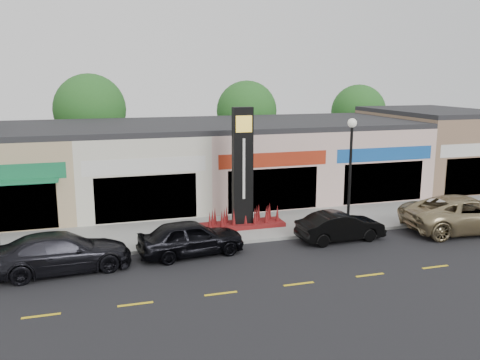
{
  "coord_description": "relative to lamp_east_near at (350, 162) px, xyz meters",
  "views": [
    {
      "loc": [
        -4.19,
        -19.38,
        7.59
      ],
      "look_at": [
        2.81,
        4.0,
        2.6
      ],
      "focal_mm": 38.0,
      "sensor_mm": 36.0,
      "label": 1
    }
  ],
  "objects": [
    {
      "name": "ground",
      "position": [
        -8.0,
        -2.5,
        -3.48
      ],
      "size": [
        120.0,
        120.0,
        0.0
      ],
      "primitive_type": "plane",
      "color": "black",
      "rests_on": "ground"
    },
    {
      "name": "sidewalk",
      "position": [
        -8.0,
        1.85,
        -3.4
      ],
      "size": [
        52.0,
        4.3,
        0.15
      ],
      "primitive_type": "cube",
      "color": "gray",
      "rests_on": "ground"
    },
    {
      "name": "curb",
      "position": [
        -8.0,
        -0.4,
        -3.4
      ],
      "size": [
        52.0,
        0.2,
        0.15
      ],
      "primitive_type": "cube",
      "color": "gray",
      "rests_on": "ground"
    },
    {
      "name": "shop_beige",
      "position": [
        -16.5,
        8.96,
        -1.08
      ],
      "size": [
        7.0,
        10.85,
        4.8
      ],
      "color": "tan",
      "rests_on": "ground"
    },
    {
      "name": "shop_cream",
      "position": [
        -9.5,
        8.97,
        -1.08
      ],
      "size": [
        7.0,
        10.01,
        4.8
      ],
      "color": "beige",
      "rests_on": "ground"
    },
    {
      "name": "shop_pink_w",
      "position": [
        -2.5,
        8.97,
        -1.08
      ],
      "size": [
        7.0,
        10.01,
        4.8
      ],
      "color": "#CBA69A",
      "rests_on": "ground"
    },
    {
      "name": "shop_pink_e",
      "position": [
        4.5,
        8.97,
        -1.08
      ],
      "size": [
        7.0,
        10.01,
        4.8
      ],
      "color": "#CBA69A",
      "rests_on": "ground"
    },
    {
      "name": "shop_tan",
      "position": [
        11.5,
        8.98,
        -0.83
      ],
      "size": [
        7.0,
        10.01,
        5.3
      ],
      "color": "#7E6049",
      "rests_on": "ground"
    },
    {
      "name": "tree_rear_west",
      "position": [
        -12.0,
        17.0,
        1.74
      ],
      "size": [
        5.2,
        5.2,
        7.83
      ],
      "color": "#382619",
      "rests_on": "ground"
    },
    {
      "name": "tree_rear_mid",
      "position": [
        0.0,
        17.0,
        1.41
      ],
      "size": [
        4.8,
        4.8,
        7.29
      ],
      "color": "#382619",
      "rests_on": "ground"
    },
    {
      "name": "tree_rear_east",
      "position": [
        10.0,
        17.0,
        1.15
      ],
      "size": [
        4.6,
        4.6,
        6.94
      ],
      "color": "#382619",
      "rests_on": "ground"
    },
    {
      "name": "lamp_east_near",
      "position": [
        0.0,
        0.0,
        0.0
      ],
      "size": [
        0.44,
        0.44,
        5.47
      ],
      "color": "black",
      "rests_on": "sidewalk"
    },
    {
      "name": "pylon_sign",
      "position": [
        -5.0,
        1.7,
        -1.2
      ],
      "size": [
        4.2,
        1.3,
        6.0
      ],
      "color": "#57110F",
      "rests_on": "sidewalk"
    },
    {
      "name": "car_dark_sedan",
      "position": [
        -13.47,
        -1.6,
        -2.7
      ],
      "size": [
        2.67,
        5.53,
        1.55
      ],
      "primitive_type": "imported",
      "rotation": [
        0.0,
        0.0,
        1.67
      ],
      "color": "black",
      "rests_on": "ground"
    },
    {
      "name": "car_black_sedan",
      "position": [
        -8.22,
        -1.23,
        -2.7
      ],
      "size": [
        2.35,
        4.74,
        1.55
      ],
      "primitive_type": "imported",
      "rotation": [
        0.0,
        0.0,
        1.69
      ],
      "color": "black",
      "rests_on": "ground"
    },
    {
      "name": "car_black_conv",
      "position": [
        -1.1,
        -1.29,
        -2.79
      ],
      "size": [
        1.65,
        4.22,
        1.37
      ],
      "primitive_type": "imported",
      "rotation": [
        0.0,
        0.0,
        1.62
      ],
      "color": "black",
      "rests_on": "ground"
    },
    {
      "name": "car_gold_suv",
      "position": [
        5.61,
        -1.74,
        -2.59
      ],
      "size": [
        3.52,
        6.62,
        1.77
      ],
      "primitive_type": "imported",
      "rotation": [
        0.0,
        0.0,
        1.48
      ],
      "color": "#9A8862",
      "rests_on": "ground"
    }
  ]
}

